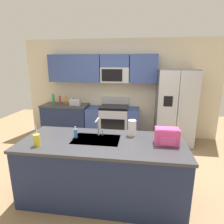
% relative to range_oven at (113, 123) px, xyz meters
% --- Properties ---
extents(ground_plane, '(9.00, 9.00, 0.00)m').
position_rel_range_oven_xyz_m(ground_plane, '(0.14, -1.80, -0.44)').
color(ground_plane, '#997A56').
rests_on(ground_plane, ground).
extents(kitchen_wall_unit, '(5.20, 0.43, 2.60)m').
position_rel_range_oven_xyz_m(kitchen_wall_unit, '(0.00, 0.28, 1.03)').
color(kitchen_wall_unit, beige).
rests_on(kitchen_wall_unit, ground).
extents(back_counter, '(1.23, 0.63, 0.90)m').
position_rel_range_oven_xyz_m(back_counter, '(-1.30, -0.00, 0.01)').
color(back_counter, '#1E2A4D').
rests_on(back_counter, ground).
extents(range_oven, '(1.36, 0.61, 1.10)m').
position_rel_range_oven_xyz_m(range_oven, '(0.00, 0.00, 0.00)').
color(range_oven, '#B7BABF').
rests_on(range_oven, ground).
extents(refrigerator, '(0.90, 0.76, 1.85)m').
position_rel_range_oven_xyz_m(refrigerator, '(1.55, -0.07, 0.48)').
color(refrigerator, '#4C4F54').
rests_on(refrigerator, ground).
extents(island_counter, '(2.35, 1.00, 0.90)m').
position_rel_range_oven_xyz_m(island_counter, '(0.16, -2.29, 0.01)').
color(island_counter, '#1E2A4D').
rests_on(island_counter, ground).
extents(toaster, '(0.28, 0.16, 0.18)m').
position_rel_range_oven_xyz_m(toaster, '(-1.00, -0.05, 0.55)').
color(toaster, '#B7BABF').
rests_on(toaster, back_counter).
extents(pepper_mill, '(0.05, 0.05, 0.23)m').
position_rel_range_oven_xyz_m(pepper_mill, '(-1.44, -0.00, 0.57)').
color(pepper_mill, '#B2332D').
rests_on(pepper_mill, back_counter).
extents(bottle_orange, '(0.06, 0.06, 0.23)m').
position_rel_range_oven_xyz_m(bottle_orange, '(-1.28, 0.01, 0.57)').
color(bottle_orange, orange).
rests_on(bottle_orange, back_counter).
extents(bottle_green, '(0.07, 0.07, 0.29)m').
position_rel_range_oven_xyz_m(bottle_green, '(-1.62, -0.04, 0.60)').
color(bottle_green, green).
rests_on(bottle_green, back_counter).
extents(sink_faucet, '(0.08, 0.21, 0.28)m').
position_rel_range_oven_xyz_m(sink_faucet, '(0.07, -2.10, 0.62)').
color(sink_faucet, '#B7BABF').
rests_on(sink_faucet, island_counter).
extents(drink_cup_yellow, '(0.08, 0.08, 0.28)m').
position_rel_range_oven_xyz_m(drink_cup_yellow, '(-0.67, -2.57, 0.54)').
color(drink_cup_yellow, yellow).
rests_on(drink_cup_yellow, island_counter).
extents(soap_dispenser, '(0.06, 0.06, 0.17)m').
position_rel_range_oven_xyz_m(soap_dispenser, '(-0.26, -2.21, 0.53)').
color(soap_dispenser, '#4C8CD8').
rests_on(soap_dispenser, island_counter).
extents(paper_towel_roll, '(0.12, 0.12, 0.24)m').
position_rel_range_oven_xyz_m(paper_towel_roll, '(0.58, -2.00, 0.58)').
color(paper_towel_roll, white).
rests_on(paper_towel_roll, island_counter).
extents(backpack, '(0.32, 0.22, 0.23)m').
position_rel_range_oven_xyz_m(backpack, '(1.06, -2.26, 0.57)').
color(backpack, '#EA4C93').
rests_on(backpack, island_counter).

